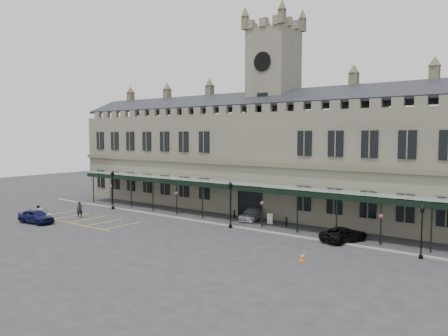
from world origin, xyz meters
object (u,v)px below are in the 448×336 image
Objects in this scene: traffic_cone at (302,257)px; lamp_post_right at (422,227)px; car_left_b at (39,215)px; car_van at (344,234)px; lamp_post_left at (113,186)px; person_b at (38,212)px; car_taxi at (253,214)px; sign_board at (270,219)px; station_building at (272,159)px; person_a at (80,210)px; clock_tower at (273,105)px; car_left_a at (36,216)px; lamp_post_mid at (230,200)px.

lamp_post_right is at bearing 41.13° from traffic_cone.
car_left_b is 0.90× the size of car_van.
person_b is (-1.26, -9.41, -2.13)m from lamp_post_left.
car_van is 2.89× the size of person_b.
lamp_post_right is 2.61× the size of person_b.
car_van is at bearing 88.86° from traffic_cone.
car_taxi is 12.48m from car_van.
car_left_b is at bearing -172.72° from traffic_cone.
lamp_post_right is 1.00× the size of car_left_b.
station_building is at bearing 119.18° from sign_board.
person_a is at bearing 179.64° from traffic_cone.
car_van reaches higher than traffic_cone.
car_van is at bearing -35.96° from clock_tower.
lamp_post_left is at bearing 45.70° from person_a.
person_a is at bearing -151.68° from sign_board.
lamp_post_right is at bearing 167.68° from person_b.
station_building reaches higher than person_b.
car_van is at bearing -73.32° from car_left_a.
lamp_post_mid is 18.08m from person_a.
car_taxi is (-0.60, 5.02, -2.17)m from lamp_post_mid.
sign_board is 25.89m from person_b.
lamp_post_mid is 1.03× the size of car_van.
car_taxi is 19.73m from person_a.
clock_tower is 25.07m from lamp_post_right.
sign_board is (3.73, -6.80, -12.57)m from clock_tower.
lamp_post_right is 16.75m from sign_board.
car_left_b is 32.21m from car_van.
traffic_cone is (12.85, -17.11, -6.16)m from station_building.
lamp_post_left is at bearing 179.91° from lamp_post_mid.
sign_board is 9.64m from car_van.
lamp_post_right is at bearing -0.22° from lamp_post_left.
lamp_post_right is at bearing -50.35° from person_a.
lamp_post_right is 39.24m from person_b.
clock_tower is 5.61× the size of car_left_a.
car_left_b reaches higher than traffic_cone.
traffic_cone is at bearing -60.23° from person_a.
person_a is at bearing -10.50° from car_left_b.
lamp_post_right is 0.95× the size of car_left_a.
person_b is at bearing -131.90° from clock_tower.
lamp_post_left is 18.63m from lamp_post_mid.
person_a is at bearing -132.20° from station_building.
lamp_post_right reaches higher than traffic_cone.
station_building is at bearing 150.84° from lamp_post_right.
person_b is (-31.15, -3.20, 0.49)m from traffic_cone.
person_a is (-15.35, -17.02, -12.18)m from clock_tower.
station_building is 94.48× the size of traffic_cone.
traffic_cone is 0.34× the size of person_a.
person_a reaches higher than traffic_cone.
car_taxi is at bearing -80.39° from station_building.
car_van is (0.15, 7.77, 0.33)m from traffic_cone.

